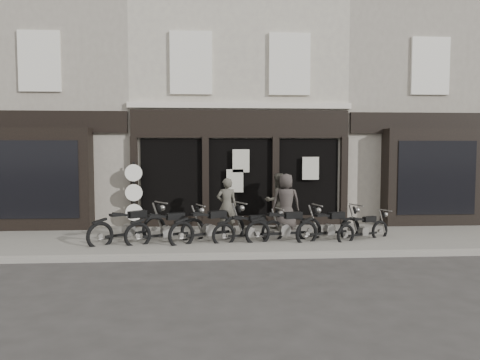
{
  "coord_description": "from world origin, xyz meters",
  "views": [
    {
      "loc": [
        -1.09,
        -12.37,
        2.69
      ],
      "look_at": [
        -0.11,
        1.6,
        1.71
      ],
      "focal_mm": 35.0,
      "sensor_mm": 36.0,
      "label": 1
    }
  ],
  "objects": [
    {
      "name": "man_centre",
      "position": [
        1.12,
        2.22,
        1.0
      ],
      "size": [
        1.02,
        0.9,
        1.75
      ],
      "primitive_type": "imported",
      "rotation": [
        0.0,
        0.0,
        3.46
      ],
      "color": "#413E34",
      "rests_on": "pavement"
    },
    {
      "name": "man_right",
      "position": [
        1.34,
        1.93,
        1.0
      ],
      "size": [
        0.87,
        0.57,
        1.76
      ],
      "primitive_type": "imported",
      "rotation": [
        0.0,
        0.0,
        3.13
      ],
      "color": "#37312E",
      "rests_on": "pavement"
    },
    {
      "name": "motorcycle_1",
      "position": [
        -2.19,
        0.3,
        0.43
      ],
      "size": [
        2.15,
        1.19,
        1.09
      ],
      "rotation": [
        0.0,
        0.0,
        0.4
      ],
      "color": "black",
      "rests_on": "ground"
    },
    {
      "name": "motorcycle_3",
      "position": [
        0.05,
        0.27,
        0.4
      ],
      "size": [
        2.04,
        0.84,
        1.0
      ],
      "rotation": [
        0.0,
        0.0,
        0.26
      ],
      "color": "black",
      "rests_on": "ground"
    },
    {
      "name": "motorcycle_5",
      "position": [
        2.31,
        0.36,
        0.42
      ],
      "size": [
        2.07,
        1.14,
        1.05
      ],
      "rotation": [
        0.0,
        0.0,
        0.4
      ],
      "color": "black",
      "rests_on": "ground"
    },
    {
      "name": "motorcycle_2",
      "position": [
        -1.05,
        0.33,
        0.45
      ],
      "size": [
        2.17,
        1.41,
        1.14
      ],
      "rotation": [
        0.0,
        0.0,
        0.5
      ],
      "color": "black",
      "rests_on": "ground"
    },
    {
      "name": "kerb",
      "position": [
        0.0,
        -1.25,
        0.07
      ],
      "size": [
        30.0,
        0.25,
        0.13
      ],
      "primitive_type": "cube",
      "color": "gray",
      "rests_on": "ground_plane"
    },
    {
      "name": "motorcycle_4",
      "position": [
        1.04,
        0.3,
        0.43
      ],
      "size": [
        2.24,
        0.86,
        1.09
      ],
      "rotation": [
        0.0,
        0.0,
        0.24
      ],
      "color": "black",
      "rests_on": "ground"
    },
    {
      "name": "motorcycle_0",
      "position": [
        -3.24,
        0.46,
        0.45
      ],
      "size": [
        2.03,
        1.67,
        1.14
      ],
      "rotation": [
        0.0,
        0.0,
        0.65
      ],
      "color": "black",
      "rests_on": "ground"
    },
    {
      "name": "advert_sign_post",
      "position": [
        -3.42,
        2.57,
        1.08
      ],
      "size": [
        0.54,
        0.35,
        2.23
      ],
      "rotation": [
        0.0,
        0.0,
        0.16
      ],
      "color": "black",
      "rests_on": "ground"
    },
    {
      "name": "central_building",
      "position": [
        0.0,
        5.95,
        4.08
      ],
      "size": [
        7.3,
        6.22,
        8.34
      ],
      "color": "beige",
      "rests_on": "ground"
    },
    {
      "name": "man_left",
      "position": [
        -0.52,
        1.57,
        0.95
      ],
      "size": [
        0.64,
        0.45,
        1.66
      ],
      "primitive_type": "imported",
      "rotation": [
        0.0,
        0.0,
        3.24
      ],
      "color": "#4B483D",
      "rests_on": "pavement"
    },
    {
      "name": "motorcycle_6",
      "position": [
        3.27,
        0.31,
        0.36
      ],
      "size": [
        1.75,
        1.04,
        0.9
      ],
      "rotation": [
        0.0,
        0.0,
        0.45
      ],
      "color": "black",
      "rests_on": "ground"
    },
    {
      "name": "neighbour_right",
      "position": [
        6.35,
        5.9,
        4.04
      ],
      "size": [
        5.6,
        6.73,
        8.34
      ],
      "color": "gray",
      "rests_on": "ground"
    },
    {
      "name": "pavement",
      "position": [
        0.0,
        0.9,
        0.06
      ],
      "size": [
        30.0,
        4.2,
        0.12
      ],
      "primitive_type": "cube",
      "color": "slate",
      "rests_on": "ground_plane"
    },
    {
      "name": "ground_plane",
      "position": [
        0.0,
        0.0,
        0.0
      ],
      "size": [
        90.0,
        90.0,
        0.0
      ],
      "primitive_type": "plane",
      "color": "#2D2B28",
      "rests_on": "ground"
    },
    {
      "name": "neighbour_left",
      "position": [
        -6.35,
        5.9,
        4.04
      ],
      "size": [
        5.6,
        6.73,
        8.34
      ],
      "color": "gray",
      "rests_on": "ground"
    }
  ]
}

